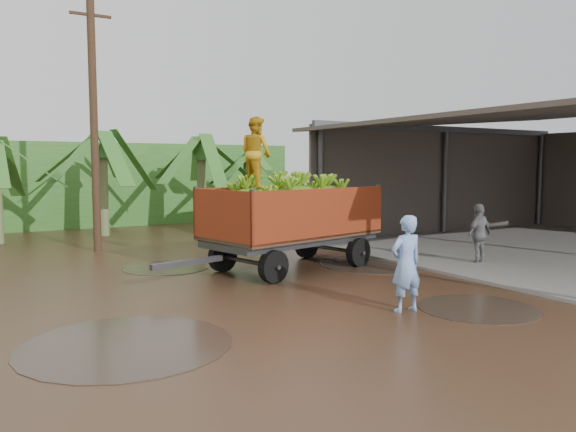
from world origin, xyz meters
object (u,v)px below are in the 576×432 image
Objects in this scene: man_grey at (479,234)px; utility_pole at (94,124)px; man_blue at (406,264)px; banana_trailer at (291,215)px.

utility_pole reaches higher than man_grey.
utility_pole is (-3.32, 10.21, 3.01)m from man_blue.
banana_trailer is at bearing -90.62° from man_blue.
man_grey is (4.93, 2.63, -0.06)m from man_blue.
man_blue is at bearing -107.25° from banana_trailer.
man_grey is 11.62m from utility_pole.
utility_pole reaches higher than man_blue.
man_blue reaches higher than man_grey.
utility_pole reaches higher than banana_trailer.
banana_trailer is 3.89× the size of man_grey.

